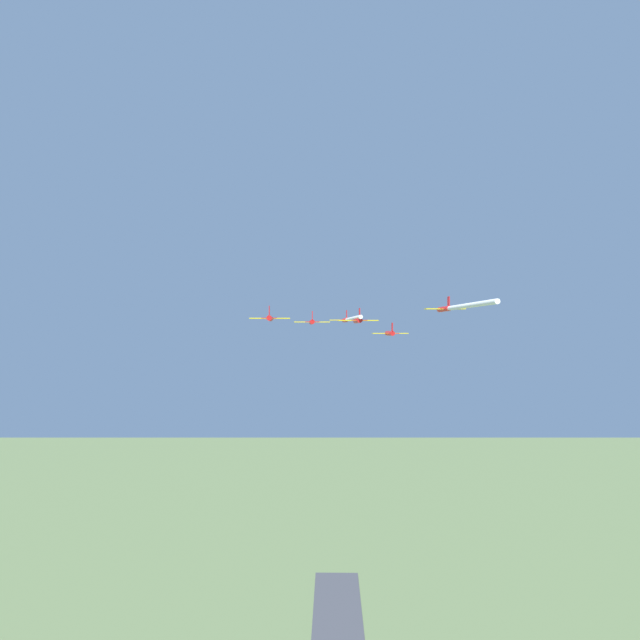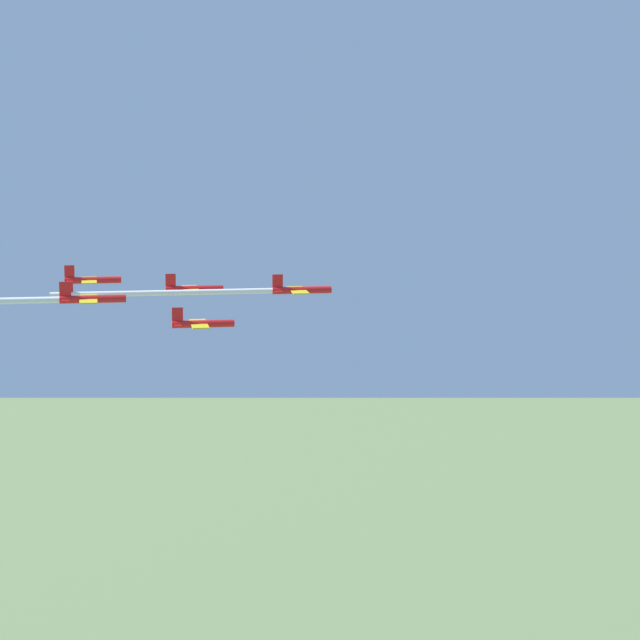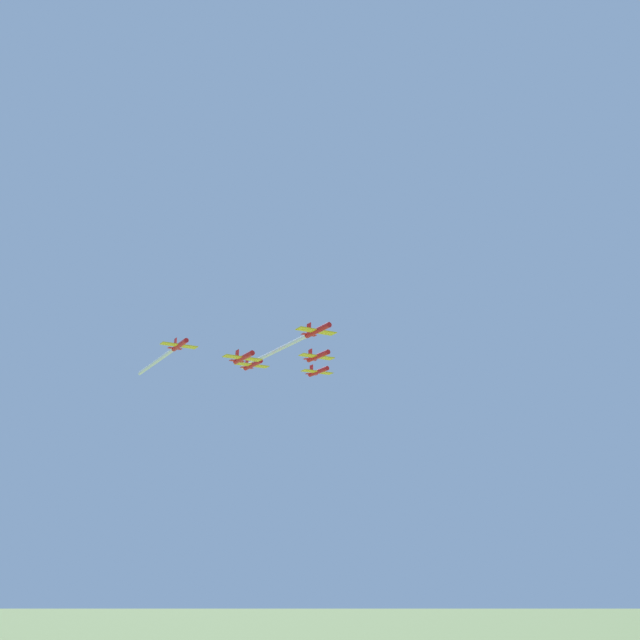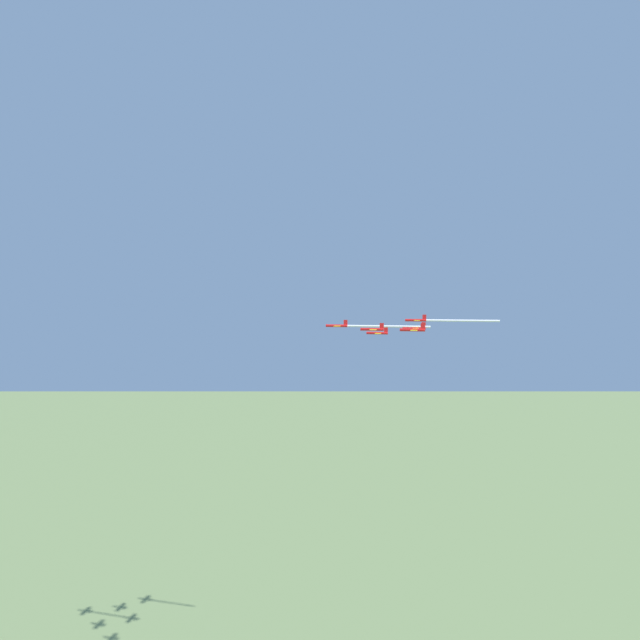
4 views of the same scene
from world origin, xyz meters
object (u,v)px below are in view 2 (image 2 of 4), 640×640
Objects in this scene: jet_1 at (192,289)px; jet_2 at (201,324)px; jet_0 at (300,290)px; jet_4 at (91,298)px; jet_3 at (91,280)px; jet_5 at (90,299)px.

jet_1 is 1.00× the size of jet_2.
jet_0 reaches higher than jet_4.
jet_3 is at bearing -150.46° from jet_2.
jet_2 is 17.94m from jet_5.
jet_1 is at bearing 59.53° from jet_3.
jet_5 is at bearing 0.00° from jet_4.
jet_1 is at bearing 120.47° from jet_4.
jet_1 is at bearing 150.46° from jet_5.
jet_3 reaches higher than jet_4.
jet_0 is 34.50m from jet_3.
jet_0 is 29.74m from jet_4.
jet_4 is (-3.53, 16.89, 0.09)m from jet_1.
jet_4 is (9.51, 28.18, -0.60)m from jet_0.
jet_3 is at bearing 180.00° from jet_4.
jet_3 is (13.04, 11.29, 0.50)m from jet_1.
jet_0 is 1.00× the size of jet_3.
jet_0 is 34.54m from jet_5.
jet_4 is at bearing -90.00° from jet_0.
jet_4 is at bearing -180.00° from jet_5.
jet_0 is at bearing 59.53° from jet_3.
jet_5 is at bearing 0.00° from jet_3.
jet_2 is at bearing 120.47° from jet_5.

